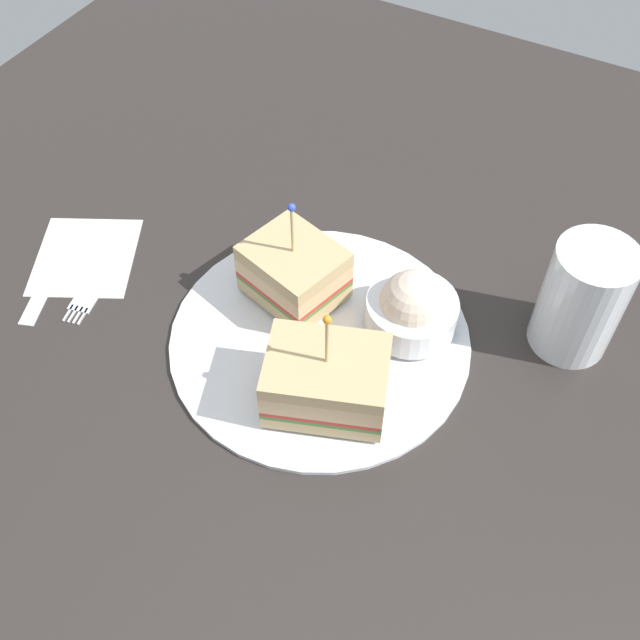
{
  "coord_description": "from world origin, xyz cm",
  "views": [
    {
      "loc": [
        -19.85,
        36.25,
        54.57
      ],
      "look_at": [
        0.0,
        0.0,
        2.87
      ],
      "focal_mm": 42.41,
      "sensor_mm": 36.0,
      "label": 1
    }
  ],
  "objects_px": {
    "sandwich_half_front": "(294,272)",
    "fork": "(92,287)",
    "sandwich_half_back": "(327,380)",
    "plate": "(320,337)",
    "drink_glass": "(580,305)",
    "coleslaw_bowl": "(412,308)",
    "napkin": "(85,256)",
    "knife": "(48,278)"
  },
  "relations": [
    {
      "from": "coleslaw_bowl",
      "to": "plate",
      "type": "bearing_deg",
      "value": 37.06
    },
    {
      "from": "sandwich_half_front",
      "to": "fork",
      "type": "bearing_deg",
      "value": 25.36
    },
    {
      "from": "sandwich_half_front",
      "to": "coleslaw_bowl",
      "type": "relative_size",
      "value": 1.34
    },
    {
      "from": "knife",
      "to": "plate",
      "type": "bearing_deg",
      "value": -166.86
    },
    {
      "from": "sandwich_half_front",
      "to": "fork",
      "type": "height_order",
      "value": "sandwich_half_front"
    },
    {
      "from": "sandwich_half_front",
      "to": "drink_glass",
      "type": "relative_size",
      "value": 1.0
    },
    {
      "from": "plate",
      "to": "sandwich_half_back",
      "type": "height_order",
      "value": "sandwich_half_back"
    },
    {
      "from": "coleslaw_bowl",
      "to": "fork",
      "type": "relative_size",
      "value": 0.72
    },
    {
      "from": "plate",
      "to": "sandwich_half_front",
      "type": "bearing_deg",
      "value": -36.18
    },
    {
      "from": "plate",
      "to": "coleslaw_bowl",
      "type": "height_order",
      "value": "coleslaw_bowl"
    },
    {
      "from": "coleslaw_bowl",
      "to": "fork",
      "type": "distance_m",
      "value": 0.31
    },
    {
      "from": "plate",
      "to": "sandwich_half_back",
      "type": "relative_size",
      "value": 2.32
    },
    {
      "from": "drink_glass",
      "to": "napkin",
      "type": "distance_m",
      "value": 0.47
    },
    {
      "from": "sandwich_half_front",
      "to": "drink_glass",
      "type": "distance_m",
      "value": 0.25
    },
    {
      "from": "sandwich_half_back",
      "to": "coleslaw_bowl",
      "type": "distance_m",
      "value": 0.11
    },
    {
      "from": "coleslaw_bowl",
      "to": "napkin",
      "type": "relative_size",
      "value": 0.77
    },
    {
      "from": "drink_glass",
      "to": "knife",
      "type": "height_order",
      "value": "drink_glass"
    },
    {
      "from": "drink_glass",
      "to": "knife",
      "type": "distance_m",
      "value": 0.49
    },
    {
      "from": "fork",
      "to": "knife",
      "type": "relative_size",
      "value": 0.9
    },
    {
      "from": "sandwich_half_back",
      "to": "drink_glass",
      "type": "distance_m",
      "value": 0.23
    },
    {
      "from": "plate",
      "to": "coleslaw_bowl",
      "type": "xyz_separation_m",
      "value": [
        -0.07,
        -0.05,
        0.03
      ]
    },
    {
      "from": "sandwich_half_back",
      "to": "fork",
      "type": "relative_size",
      "value": 1.02
    },
    {
      "from": "sandwich_half_back",
      "to": "fork",
      "type": "bearing_deg",
      "value": -1.49
    },
    {
      "from": "plate",
      "to": "napkin",
      "type": "relative_size",
      "value": 2.54
    },
    {
      "from": "plate",
      "to": "sandwich_half_back",
      "type": "distance_m",
      "value": 0.08
    },
    {
      "from": "fork",
      "to": "sandwich_half_front",
      "type": "bearing_deg",
      "value": -154.64
    },
    {
      "from": "sandwich_half_front",
      "to": "fork",
      "type": "distance_m",
      "value": 0.2
    },
    {
      "from": "sandwich_half_back",
      "to": "coleslaw_bowl",
      "type": "bearing_deg",
      "value": -104.8
    },
    {
      "from": "coleslaw_bowl",
      "to": "fork",
      "type": "bearing_deg",
      "value": 19.29
    },
    {
      "from": "fork",
      "to": "sandwich_half_back",
      "type": "bearing_deg",
      "value": 178.51
    },
    {
      "from": "plate",
      "to": "drink_glass",
      "type": "bearing_deg",
      "value": -150.83
    },
    {
      "from": "coleslaw_bowl",
      "to": "napkin",
      "type": "xyz_separation_m",
      "value": [
        0.32,
        0.07,
        -0.03
      ]
    },
    {
      "from": "sandwich_half_back",
      "to": "napkin",
      "type": "distance_m",
      "value": 0.3
    },
    {
      "from": "plate",
      "to": "coleslaw_bowl",
      "type": "distance_m",
      "value": 0.09
    },
    {
      "from": "coleslaw_bowl",
      "to": "knife",
      "type": "xyz_separation_m",
      "value": [
        0.33,
        0.11,
        -0.03
      ]
    },
    {
      "from": "napkin",
      "to": "coleslaw_bowl",
      "type": "bearing_deg",
      "value": -167.46
    },
    {
      "from": "drink_glass",
      "to": "fork",
      "type": "distance_m",
      "value": 0.45
    },
    {
      "from": "sandwich_half_back",
      "to": "drink_glass",
      "type": "xyz_separation_m",
      "value": [
        -0.16,
        -0.17,
        0.01
      ]
    },
    {
      "from": "sandwich_half_back",
      "to": "drink_glass",
      "type": "bearing_deg",
      "value": -133.47
    },
    {
      "from": "sandwich_half_front",
      "to": "knife",
      "type": "relative_size",
      "value": 0.86
    },
    {
      "from": "sandwich_half_front",
      "to": "napkin",
      "type": "bearing_deg",
      "value": 14.55
    },
    {
      "from": "plate",
      "to": "napkin",
      "type": "height_order",
      "value": "plate"
    }
  ]
}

